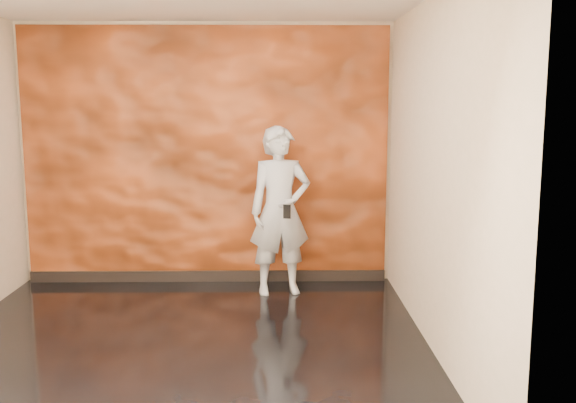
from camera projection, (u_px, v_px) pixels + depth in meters
The scene contains 5 objects.
room at pixel (178, 175), 4.97m from camera, with size 4.02×4.02×2.81m.
feature_wall at pixel (206, 156), 6.91m from camera, with size 3.90×0.06×2.75m, color #C5501D.
baseboard at pixel (208, 276), 7.07m from camera, with size 3.90×0.04×0.12m, color black.
man at pixel (280, 211), 6.54m from camera, with size 0.63×0.41×1.72m, color #989DA7.
phone at pixel (287, 212), 6.30m from camera, with size 0.07×0.01×0.14m, color black.
Camera 1 is at (0.77, -4.95, 1.97)m, focal length 40.00 mm.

